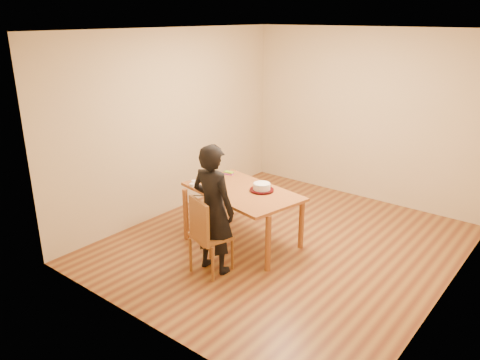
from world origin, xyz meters
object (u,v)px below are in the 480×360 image
Objects in this scene: dining_table at (242,191)px; person at (213,209)px; dining_chair at (211,236)px; cake at (262,187)px; cake_plate at (262,190)px.

person is at bearing -66.97° from dining_table.
dining_table reaches higher than dining_chair.
dining_table is 0.84m from dining_chair.
person is at bearing -93.89° from cake.
cake is (0.21, 0.13, 0.08)m from dining_table.
dining_chair is 0.96m from cake_plate.
dining_chair is at bearing -93.70° from cake_plate.
cake_plate is at bearing 43.61° from dining_table.
dining_table is 3.68× the size of dining_chair.
dining_table is at bearing 120.61° from dining_chair.
dining_chair is 1.31× the size of cake_plate.
dining_chair is 0.32m from person.
cake is 0.86m from person.
dining_table is 6.79× the size of cake.
person is (-0.06, -0.86, 0.01)m from cake_plate.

